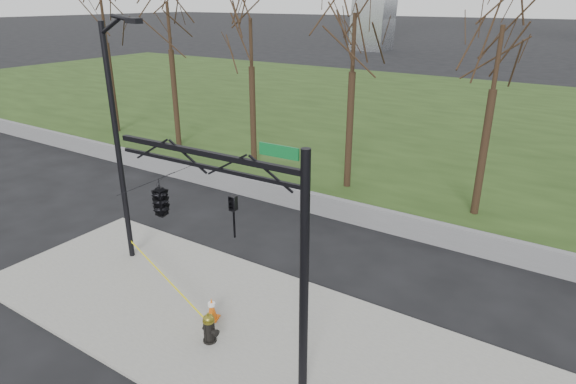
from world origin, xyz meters
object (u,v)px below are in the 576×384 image
Objects in this scene: traffic_cone at (212,308)px; street_light at (119,131)px; fire_hydrant at (209,328)px; traffic_signal_mast at (184,204)px.

street_light reaches higher than traffic_cone.
traffic_cone is 0.08× the size of street_light.
fire_hydrant is at bearing -8.18° from street_light.
traffic_signal_mast reaches higher than fire_hydrant.
traffic_signal_mast is (-0.21, -0.32, 3.64)m from fire_hydrant.
street_light is (-5.24, 1.97, 4.19)m from fire_hydrant.
street_light is 5.55m from traffic_signal_mast.
fire_hydrant is 3.66m from traffic_signal_mast.
traffic_cone is at bearing 129.94° from fire_hydrant.
traffic_cone is 0.11× the size of traffic_signal_mast.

